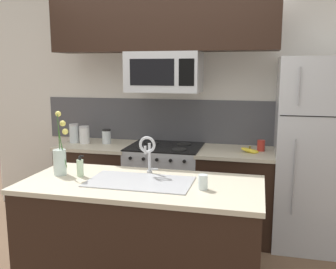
{
  "coord_description": "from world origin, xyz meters",
  "views": [
    {
      "loc": [
        0.95,
        -2.85,
        1.72
      ],
      "look_at": [
        0.19,
        0.27,
        1.16
      ],
      "focal_mm": 40.0,
      "sensor_mm": 36.0,
      "label": 1
    }
  ],
  "objects_px": {
    "coffee_tin": "(261,146)",
    "drinking_glass": "(203,182)",
    "refrigerator": "(317,154)",
    "microwave": "(164,72)",
    "sink_faucet": "(148,150)",
    "stove_range": "(165,188)",
    "storage_jar_short": "(107,136)",
    "storage_jar_tall": "(74,133)",
    "banana_bunch": "(250,151)",
    "dish_soap_bottle": "(80,168)",
    "flower_vase": "(60,160)",
    "storage_jar_medium": "(84,135)"
  },
  "relations": [
    {
      "from": "storage_jar_tall",
      "to": "flower_vase",
      "type": "distance_m",
      "value": 1.32
    },
    {
      "from": "storage_jar_medium",
      "to": "flower_vase",
      "type": "xyz_separation_m",
      "value": [
        0.38,
        -1.19,
        0.02
      ]
    },
    {
      "from": "stove_range",
      "to": "storage_jar_medium",
      "type": "relative_size",
      "value": 4.77
    },
    {
      "from": "storage_jar_medium",
      "to": "dish_soap_bottle",
      "type": "distance_m",
      "value": 1.32
    },
    {
      "from": "refrigerator",
      "to": "sink_faucet",
      "type": "relative_size",
      "value": 5.99
    },
    {
      "from": "dish_soap_bottle",
      "to": "stove_range",
      "type": "bearing_deg",
      "value": 73.37
    },
    {
      "from": "coffee_tin",
      "to": "drinking_glass",
      "type": "distance_m",
      "value": 1.41
    },
    {
      "from": "storage_jar_tall",
      "to": "coffee_tin",
      "type": "distance_m",
      "value": 2.03
    },
    {
      "from": "storage_jar_tall",
      "to": "storage_jar_medium",
      "type": "xyz_separation_m",
      "value": [
        0.13,
        -0.02,
        -0.01
      ]
    },
    {
      "from": "stove_range",
      "to": "sink_faucet",
      "type": "relative_size",
      "value": 3.04
    },
    {
      "from": "drinking_glass",
      "to": "flower_vase",
      "type": "bearing_deg",
      "value": 175.14
    },
    {
      "from": "sink_faucet",
      "to": "dish_soap_bottle",
      "type": "bearing_deg",
      "value": -160.78
    },
    {
      "from": "microwave",
      "to": "refrigerator",
      "type": "relative_size",
      "value": 0.41
    },
    {
      "from": "storage_jar_short",
      "to": "sink_faucet",
      "type": "relative_size",
      "value": 0.52
    },
    {
      "from": "stove_range",
      "to": "drinking_glass",
      "type": "xyz_separation_m",
      "value": [
        0.6,
        -1.31,
        0.5
      ]
    },
    {
      "from": "stove_range",
      "to": "dish_soap_bottle",
      "type": "bearing_deg",
      "value": -106.63
    },
    {
      "from": "refrigerator",
      "to": "drinking_glass",
      "type": "distance_m",
      "value": 1.61
    },
    {
      "from": "refrigerator",
      "to": "sink_faucet",
      "type": "height_order",
      "value": "refrigerator"
    },
    {
      "from": "refrigerator",
      "to": "storage_jar_short",
      "type": "bearing_deg",
      "value": 179.5
    },
    {
      "from": "storage_jar_short",
      "to": "coffee_tin",
      "type": "xyz_separation_m",
      "value": [
        1.66,
        0.01,
        -0.02
      ]
    },
    {
      "from": "microwave",
      "to": "refrigerator",
      "type": "bearing_deg",
      "value": 1.55
    },
    {
      "from": "storage_jar_tall",
      "to": "storage_jar_short",
      "type": "height_order",
      "value": "storage_jar_tall"
    },
    {
      "from": "microwave",
      "to": "dish_soap_bottle",
      "type": "height_order",
      "value": "microwave"
    },
    {
      "from": "banana_bunch",
      "to": "storage_jar_medium",
      "type": "bearing_deg",
      "value": 178.55
    },
    {
      "from": "stove_range",
      "to": "drinking_glass",
      "type": "height_order",
      "value": "drinking_glass"
    },
    {
      "from": "coffee_tin",
      "to": "sink_faucet",
      "type": "height_order",
      "value": "sink_faucet"
    },
    {
      "from": "banana_bunch",
      "to": "drinking_glass",
      "type": "relative_size",
      "value": 1.84
    },
    {
      "from": "microwave",
      "to": "coffee_tin",
      "type": "distance_m",
      "value": 1.23
    },
    {
      "from": "storage_jar_tall",
      "to": "sink_faucet",
      "type": "xyz_separation_m",
      "value": [
        1.18,
        -1.04,
        0.09
      ]
    },
    {
      "from": "storage_jar_tall",
      "to": "sink_faucet",
      "type": "distance_m",
      "value": 1.57
    },
    {
      "from": "microwave",
      "to": "banana_bunch",
      "type": "relative_size",
      "value": 3.92
    },
    {
      "from": "storage_jar_medium",
      "to": "flower_vase",
      "type": "bearing_deg",
      "value": -72.17
    },
    {
      "from": "storage_jar_medium",
      "to": "dish_soap_bottle",
      "type": "relative_size",
      "value": 1.18
    },
    {
      "from": "stove_range",
      "to": "coffee_tin",
      "type": "bearing_deg",
      "value": 2.91
    },
    {
      "from": "sink_faucet",
      "to": "drinking_glass",
      "type": "height_order",
      "value": "sink_faucet"
    },
    {
      "from": "drinking_glass",
      "to": "stove_range",
      "type": "bearing_deg",
      "value": 114.7
    },
    {
      "from": "storage_jar_short",
      "to": "banana_bunch",
      "type": "xyz_separation_m",
      "value": [
        1.56,
        -0.1,
        -0.06
      ]
    },
    {
      "from": "storage_jar_short",
      "to": "banana_bunch",
      "type": "bearing_deg",
      "value": -3.71
    },
    {
      "from": "microwave",
      "to": "storage_jar_tall",
      "type": "distance_m",
      "value": 1.25
    },
    {
      "from": "stove_range",
      "to": "sink_faucet",
      "type": "height_order",
      "value": "sink_faucet"
    },
    {
      "from": "storage_jar_tall",
      "to": "microwave",
      "type": "bearing_deg",
      "value": -1.13
    },
    {
      "from": "coffee_tin",
      "to": "flower_vase",
      "type": "distance_m",
      "value": 1.97
    },
    {
      "from": "refrigerator",
      "to": "storage_jar_short",
      "type": "xyz_separation_m",
      "value": [
        -2.19,
        0.02,
        0.07
      ]
    },
    {
      "from": "flower_vase",
      "to": "refrigerator",
      "type": "bearing_deg",
      "value": 31.0
    },
    {
      "from": "storage_jar_short",
      "to": "banana_bunch",
      "type": "height_order",
      "value": "storage_jar_short"
    },
    {
      "from": "storage_jar_short",
      "to": "sink_faucet",
      "type": "bearing_deg",
      "value": -53.27
    },
    {
      "from": "microwave",
      "to": "sink_faucet",
      "type": "height_order",
      "value": "microwave"
    },
    {
      "from": "refrigerator",
      "to": "storage_jar_tall",
      "type": "bearing_deg",
      "value": -179.54
    },
    {
      "from": "refrigerator",
      "to": "banana_bunch",
      "type": "height_order",
      "value": "refrigerator"
    },
    {
      "from": "refrigerator",
      "to": "coffee_tin",
      "type": "relative_size",
      "value": 16.67
    }
  ]
}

